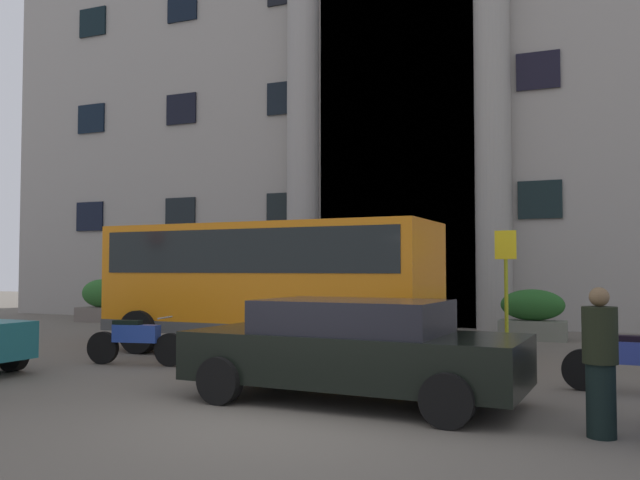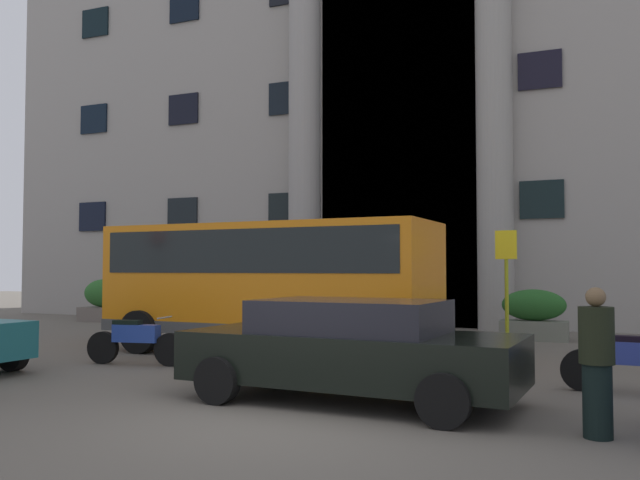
{
  "view_description": "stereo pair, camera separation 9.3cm",
  "coord_description": "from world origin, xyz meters",
  "views": [
    {
      "loc": [
        3.39,
        -7.08,
        1.77
      ],
      "look_at": [
        -1.76,
        5.51,
        2.36
      ],
      "focal_mm": 37.32,
      "sensor_mm": 36.0,
      "label": 1
    },
    {
      "loc": [
        3.47,
        -7.04,
        1.77
      ],
      "look_at": [
        -1.76,
        5.51,
        2.36
      ],
      "focal_mm": 37.32,
      "sensor_mm": 36.0,
      "label": 2
    }
  ],
  "objects": [
    {
      "name": "motorcycle_far_end",
      "position": [
        -4.43,
        3.0,
        0.46
      ],
      "size": [
        1.95,
        0.58,
        0.89
      ],
      "rotation": [
        0.0,
        0.0,
        0.16
      ],
      "color": "black",
      "rests_on": "ground_plane"
    },
    {
      "name": "office_building_facade",
      "position": [
        -0.01,
        17.47,
        8.54
      ],
      "size": [
        35.73,
        9.78,
        17.1
      ],
      "color": "gray",
      "rests_on": "ground_plane"
    },
    {
      "name": "pedestrian_man_red_shirt",
      "position": [
        3.46,
        0.55,
        0.79
      ],
      "size": [
        0.36,
        0.36,
        1.58
      ],
      "rotation": [
        0.0,
        0.0,
        4.44
      ],
      "color": "black",
      "rests_on": "ground_plane"
    },
    {
      "name": "orange_minibus",
      "position": [
        -2.9,
        5.5,
        1.61
      ],
      "size": [
        7.04,
        2.9,
        2.69
      ],
      "rotation": [
        0.0,
        0.0,
        -0.04
      ],
      "color": "orange",
      "rests_on": "ground_plane"
    },
    {
      "name": "ground_plane",
      "position": [
        0.0,
        0.0,
        -0.06
      ],
      "size": [
        80.0,
        64.0,
        0.12
      ],
      "primitive_type": "cube",
      "color": "#5D564D"
    },
    {
      "name": "motorcycle_near_kerb",
      "position": [
        3.93,
        3.34,
        0.46
      ],
      "size": [
        2.04,
        0.55,
        0.89
      ],
      "rotation": [
        0.0,
        0.0,
        -0.05
      ],
      "color": "black",
      "rests_on": "ground_plane"
    },
    {
      "name": "parked_coupe_end",
      "position": [
        0.43,
        1.33,
        0.71
      ],
      "size": [
        4.56,
        2.23,
        1.35
      ],
      "rotation": [
        0.0,
        0.0,
        -0.06
      ],
      "color": "black",
      "rests_on": "ground_plane"
    },
    {
      "name": "hedge_planter_far_east",
      "position": [
        2.01,
        10.28,
        0.61
      ],
      "size": [
        1.61,
        0.71,
        1.26
      ],
      "color": "slate",
      "rests_on": "ground_plane"
    },
    {
      "name": "hedge_planter_east",
      "position": [
        -11.85,
        10.83,
        0.68
      ],
      "size": [
        1.64,
        0.79,
        1.42
      ],
      "color": "#696058",
      "rests_on": "ground_plane"
    },
    {
      "name": "bus_stop_sign",
      "position": [
        1.73,
        7.25,
        1.59
      ],
      "size": [
        0.44,
        0.08,
        2.57
      ],
      "color": "#959F1A",
      "rests_on": "ground_plane"
    }
  ]
}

